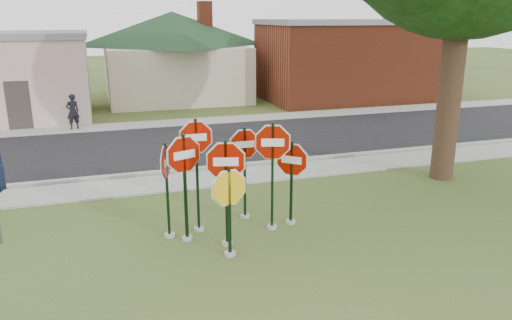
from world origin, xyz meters
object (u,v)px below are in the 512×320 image
object	(u,v)px
stop_sign_center	(226,178)
stop_sign_yellow	(229,202)
stop_sign_left	(185,172)
pedestrian	(73,112)

from	to	relation	value
stop_sign_center	stop_sign_yellow	size ratio (longest dim) A/B	1.23
stop_sign_yellow	stop_sign_left	xyz separation A→B (m)	(-0.73, 1.05, 0.41)
stop_sign_center	stop_sign_left	world-z (taller)	stop_sign_left
stop_sign_yellow	stop_sign_left	distance (m)	1.35
stop_sign_center	stop_sign_left	xyz separation A→B (m)	(-0.81, 0.53, 0.04)
stop_sign_left	pedestrian	size ratio (longest dim) A/B	1.65
stop_sign_center	stop_sign_yellow	distance (m)	0.64
stop_sign_left	pedestrian	xyz separation A→B (m)	(-2.77, 12.86, -0.78)
stop_sign_yellow	pedestrian	world-z (taller)	stop_sign_yellow
stop_sign_yellow	pedestrian	xyz separation A→B (m)	(-3.50, 13.91, -0.37)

